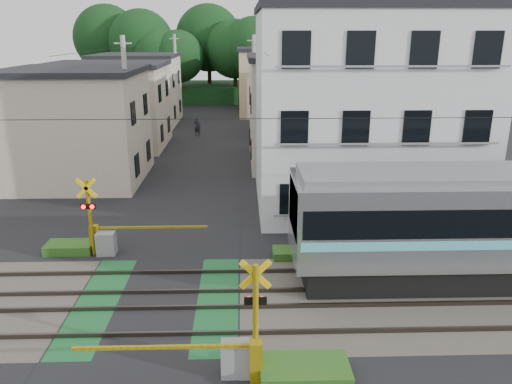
{
  "coord_description": "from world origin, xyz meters",
  "views": [
    {
      "loc": [
        2.7,
        -14.06,
        8.12
      ],
      "look_at": [
        3.26,
        5.0,
        2.02
      ],
      "focal_mm": 35.0,
      "sensor_mm": 36.0,
      "label": 1
    }
  ],
  "objects_px": {
    "apartment_block": "(364,109)",
    "crossing_signal_near": "(239,351)",
    "pedestrian": "(197,126)",
    "crossing_signal_far": "(104,237)"
  },
  "relations": [
    {
      "from": "crossing_signal_far",
      "to": "pedestrian",
      "type": "height_order",
      "value": "crossing_signal_far"
    },
    {
      "from": "crossing_signal_far",
      "to": "apartment_block",
      "type": "relative_size",
      "value": 0.46
    },
    {
      "from": "crossing_signal_near",
      "to": "pedestrian",
      "type": "distance_m",
      "value": 30.63
    },
    {
      "from": "crossing_signal_near",
      "to": "crossing_signal_far",
      "type": "relative_size",
      "value": 1.0
    },
    {
      "from": "crossing_signal_near",
      "to": "pedestrian",
      "type": "bearing_deg",
      "value": 96.63
    },
    {
      "from": "apartment_block",
      "to": "crossing_signal_near",
      "type": "bearing_deg",
      "value": -114.22
    },
    {
      "from": "crossing_signal_near",
      "to": "apartment_block",
      "type": "xyz_separation_m",
      "value": [
        5.91,
        13.15,
        3.94
      ]
    },
    {
      "from": "pedestrian",
      "to": "crossing_signal_near",
      "type": "bearing_deg",
      "value": 113.58
    },
    {
      "from": "crossing_signal_far",
      "to": "apartment_block",
      "type": "xyz_separation_m",
      "value": [
        11.09,
        5.84,
        3.94
      ]
    },
    {
      "from": "crossing_signal_near",
      "to": "apartment_block",
      "type": "height_order",
      "value": "apartment_block"
    }
  ]
}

